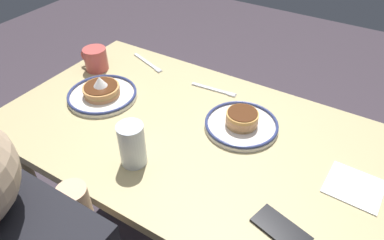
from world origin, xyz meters
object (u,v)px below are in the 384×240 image
Objects in this scene: plate_near_main at (242,123)px; plate_center_pancakes at (102,93)px; coffee_mug at (95,59)px; cell_phone at (281,229)px; drinking_glass at (132,146)px; fork_near at (148,63)px; fork_far at (214,90)px; paper_napkin at (354,187)px.

plate_near_main is 0.96× the size of plate_center_pancakes.
coffee_mug is 1.01m from cell_phone.
drinking_glass is 0.97× the size of cell_phone.
cell_phone is at bearing 160.12° from coffee_mug.
cell_phone is (-0.95, 0.34, -0.04)m from coffee_mug.
coffee_mug is at bearing 43.58° from fork_near.
coffee_mug reaches higher than fork_near.
fork_near is at bearing -56.66° from drinking_glass.
fork_far is at bearing -141.88° from plate_center_pancakes.
plate_near_main reaches higher than paper_napkin.
paper_napkin is 0.61m from fork_far.
fork_near is (0.92, -0.25, 0.00)m from paper_napkin.
cell_phone is 0.64m from fork_far.
plate_near_main is at bearing 141.54° from fork_far.
cell_phone reaches higher than fork_far.
coffee_mug is at bearing -35.73° from drinking_glass.
plate_near_main is at bearing 177.45° from coffee_mug.
coffee_mug reaches higher than paper_napkin.
plate_center_pancakes is at bearing 38.12° from fork_far.
coffee_mug reaches higher than plate_near_main.
coffee_mug is at bearing -2.55° from plate_near_main.
paper_napkin is 0.77× the size of fork_near.
plate_center_pancakes reaches higher than fork_far.
fork_near is 1.03× the size of fork_far.
fork_near is (0.79, -0.49, -0.00)m from cell_phone.
drinking_glass is 0.74× the size of fork_far.
plate_near_main is 1.29× the size of fork_near.
cell_phone is at bearing -179.49° from drinking_glass.
plate_near_main reaches higher than fork_near.
drinking_glass reaches higher than fork_near.
paper_napkin is at bearing -157.47° from drinking_glass.
coffee_mug is 0.60m from drinking_glass.
coffee_mug is 0.85× the size of paper_napkin.
plate_center_pancakes is at bearing 138.89° from coffee_mug.
paper_napkin is (-0.39, 0.07, -0.02)m from plate_near_main.
plate_center_pancakes reaches higher than plate_near_main.
cell_phone reaches higher than paper_napkin.
plate_center_pancakes is 0.81m from cell_phone.
coffee_mug is 0.22m from fork_near.
fork_far is (-0.50, -0.12, -0.05)m from coffee_mug.
cell_phone is 0.76× the size of fork_far.
cell_phone is at bearing 129.61° from plate_near_main.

